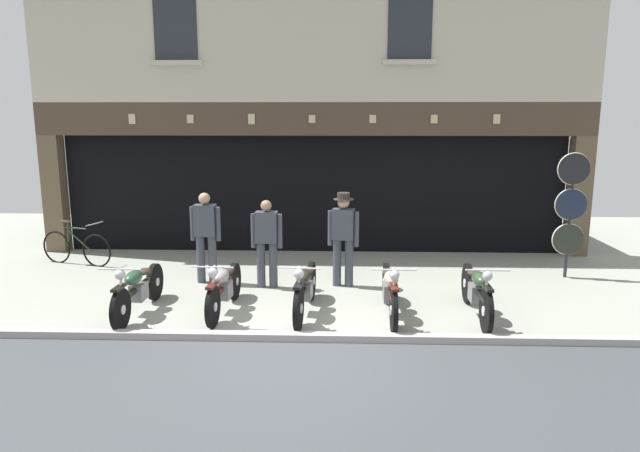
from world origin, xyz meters
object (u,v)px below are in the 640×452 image
object	(u,v)px
motorcycle_center	(305,288)
salesman_left	(206,233)
leaning_bicycle	(76,247)
motorcycle_center_left	(224,287)
advert_board_near	(239,173)
motorcycle_center_right	(390,289)
shopkeeper_center	(267,240)
motorcycle_left	(138,288)
advert_board_far	(194,172)
motorcycle_right	(477,290)
salesman_right	(343,234)
tyre_sign_pole	(571,206)

from	to	relation	value
motorcycle_center	salesman_left	distance (m)	2.57
leaning_bicycle	motorcycle_center_left	bearing A→B (deg)	68.61
motorcycle_center_left	advert_board_near	distance (m)	4.47
motorcycle_center_right	advert_board_near	size ratio (longest dim) A/B	2.04
motorcycle_center_left	motorcycle_center_right	bearing A→B (deg)	-178.15
motorcycle_center_left	advert_board_near	xyz separation A→B (m)	(-0.46, 4.24, 1.34)
motorcycle_center_left	shopkeeper_center	bearing A→B (deg)	-106.74
motorcycle_left	advert_board_far	world-z (taller)	advert_board_far
motorcycle_center_right	advert_board_near	world-z (taller)	advert_board_near
motorcycle_center	motorcycle_left	bearing A→B (deg)	6.63
motorcycle_left	motorcycle_center_left	distance (m)	1.31
motorcycle_center_right	advert_board_far	size ratio (longest dim) A/B	2.29
motorcycle_right	motorcycle_left	bearing A→B (deg)	1.97
salesman_right	advert_board_far	world-z (taller)	advert_board_far
tyre_sign_pole	advert_board_near	size ratio (longest dim) A/B	2.37
advert_board_near	shopkeeper_center	bearing A→B (deg)	-71.45
motorcycle_center_left	salesman_left	distance (m)	1.81
motorcycle_center_left	salesman_right	size ratio (longest dim) A/B	1.13
shopkeeper_center	advert_board_near	distance (m)	3.16
advert_board_far	shopkeeper_center	bearing A→B (deg)	-55.18
motorcycle_center	salesman_right	distance (m)	1.72
motorcycle_center	advert_board_near	bearing A→B (deg)	-63.34
motorcycle_center	advert_board_far	bearing A→B (deg)	-52.47
motorcycle_center_left	salesman_right	distance (m)	2.44
salesman_left	salesman_right	size ratio (longest dim) A/B	0.98
motorcycle_right	advert_board_far	bearing A→B (deg)	-37.37
salesman_left	advert_board_near	world-z (taller)	advert_board_near
motorcycle_left	advert_board_near	world-z (taller)	advert_board_near
shopkeeper_center	salesman_right	size ratio (longest dim) A/B	0.93
advert_board_near	motorcycle_left	bearing A→B (deg)	-100.98
salesman_right	advert_board_far	bearing A→B (deg)	-28.77
salesman_left	tyre_sign_pole	size ratio (longest dim) A/B	0.71
salesman_left	motorcycle_right	bearing A→B (deg)	163.39
salesman_left	advert_board_near	bearing A→B (deg)	-90.22
tyre_sign_pole	advert_board_near	xyz separation A→B (m)	(-6.55, 2.04, 0.38)
motorcycle_center	salesman_left	bearing A→B (deg)	-36.16
motorcycle_right	leaning_bicycle	distance (m)	8.03
tyre_sign_pole	advert_board_far	distance (m)	7.86
advert_board_near	salesman_right	bearing A→B (deg)	-49.85
motorcycle_center_right	advert_board_near	distance (m)	5.43
motorcycle_center	tyre_sign_pole	xyz separation A→B (m)	(4.82, 2.23, 0.95)
shopkeeper_center	tyre_sign_pole	distance (m)	5.67
tyre_sign_pole	leaning_bicycle	xyz separation A→B (m)	(-9.71, 0.60, -1.01)
motorcycle_center_right	shopkeeper_center	xyz separation A→B (m)	(-2.06, 1.44, 0.44)
motorcycle_left	motorcycle_center_right	bearing A→B (deg)	-177.25
motorcycle_right	advert_board_far	world-z (taller)	advert_board_far
shopkeeper_center	salesman_right	xyz separation A→B (m)	(1.35, 0.13, 0.08)
motorcycle_center	leaning_bicycle	size ratio (longest dim) A/B	1.25
motorcycle_left	leaning_bicycle	world-z (taller)	leaning_bicycle
motorcycle_left	salesman_left	world-z (taller)	salesman_left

